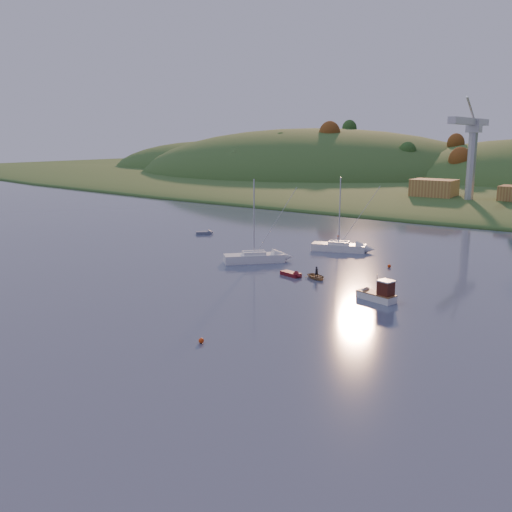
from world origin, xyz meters
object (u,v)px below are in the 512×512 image
Objects in this scene: fishing_boat at (374,293)px; sailboat_far at (339,246)px; red_tender at (294,275)px; grey_dinghy at (207,233)px; sailboat_near at (254,257)px; canoe at (317,276)px.

sailboat_far is at bearing -39.50° from fishing_boat.
red_tender is (-13.22, 3.88, -0.51)m from fishing_boat.
sailboat_far is at bearing -45.51° from grey_dinghy.
grey_dinghy is (-31.75, 19.00, 0.00)m from red_tender.
sailboat_near is 16.22m from sailboat_far.
canoe is 0.86× the size of red_tender.
fishing_boat is 50.46m from grey_dinghy.
grey_dinghy is (-22.10, 14.93, -0.53)m from sailboat_near.
red_tender is (-3.01, -0.70, -0.08)m from canoe.
red_tender is at bearing 128.87° from canoe.
sailboat_far is 3.65× the size of grey_dinghy.
sailboat_near is 3.81× the size of canoe.
canoe is at bearing -88.75° from sailboat_far.
canoe is at bearing 28.08° from red_tender.
sailboat_far is at bearing 115.14° from red_tender.
canoe is (6.45, -18.35, -0.43)m from sailboat_far.
grey_dinghy is at bearing 87.93° from canoe.
grey_dinghy reaches higher than canoe.
fishing_boat is 1.51× the size of red_tender.
red_tender is (3.44, -19.06, -0.52)m from sailboat_far.
fishing_boat is at bearing -72.12° from sailboat_far.
red_tender reaches higher than canoe.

